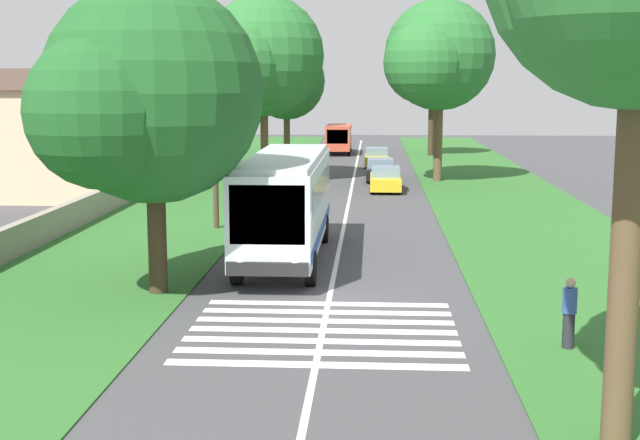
# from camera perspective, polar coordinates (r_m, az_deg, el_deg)

# --- Properties ---
(ground) EXTENTS (160.00, 160.00, 0.00)m
(ground) POSITION_cam_1_polar(r_m,az_deg,el_deg) (24.67, 0.52, -5.60)
(ground) COLOR #424244
(grass_verge_left) EXTENTS (120.00, 8.00, 0.04)m
(grass_verge_left) POSITION_cam_1_polar(r_m,az_deg,el_deg) (40.44, -10.05, 0.06)
(grass_verge_left) COLOR #2D6628
(grass_verge_left) RESTS_ON ground
(grass_verge_right) EXTENTS (120.00, 8.00, 0.04)m
(grass_verge_right) POSITION_cam_1_polar(r_m,az_deg,el_deg) (39.94, 13.48, -0.16)
(grass_verge_right) COLOR #2D6628
(grass_verge_right) RESTS_ON ground
(centre_line) EXTENTS (110.00, 0.16, 0.01)m
(centre_line) POSITION_cam_1_polar(r_m,az_deg,el_deg) (39.35, 1.64, -0.07)
(centre_line) COLOR silver
(centre_line) RESTS_ON ground
(coach_bus) EXTENTS (11.16, 2.62, 3.73)m
(coach_bus) POSITION_cam_1_polar(r_m,az_deg,el_deg) (30.53, -2.24, 1.34)
(coach_bus) COLOR silver
(coach_bus) RESTS_ON ground
(zebra_crossing) EXTENTS (5.85, 6.80, 0.01)m
(zebra_crossing) POSITION_cam_1_polar(r_m,az_deg,el_deg) (22.20, 0.17, -7.27)
(zebra_crossing) COLOR silver
(zebra_crossing) RESTS_ON ground
(trailing_car_0) EXTENTS (4.30, 1.78, 1.43)m
(trailing_car_0) POSITION_cam_1_polar(r_m,az_deg,el_deg) (50.33, 4.32, 2.67)
(trailing_car_0) COLOR gold
(trailing_car_0) RESTS_ON ground
(trailing_car_1) EXTENTS (4.30, 1.78, 1.43)m
(trailing_car_1) POSITION_cam_1_polar(r_m,az_deg,el_deg) (55.56, 3.98, 3.27)
(trailing_car_1) COLOR black
(trailing_car_1) RESTS_ON ground
(trailing_car_2) EXTENTS (4.30, 1.78, 1.43)m
(trailing_car_2) POSITION_cam_1_polar(r_m,az_deg,el_deg) (64.77, 3.75, 4.09)
(trailing_car_2) COLOR gold
(trailing_car_2) RESTS_ON ground
(trailing_minibus_0) EXTENTS (6.00, 2.14, 2.53)m
(trailing_minibus_0) POSITION_cam_1_polar(r_m,az_deg,el_deg) (76.24, 1.24, 5.52)
(trailing_minibus_0) COLOR #CC4C33
(trailing_minibus_0) RESTS_ON ground
(roadside_tree_left_0) EXTENTS (9.70, 7.69, 11.55)m
(roadside_tree_left_0) POSITION_cam_1_polar(r_m,az_deg,el_deg) (54.78, -3.99, 10.43)
(roadside_tree_left_0) COLOR brown
(roadside_tree_left_0) RESTS_ON grass_verge_left
(roadside_tree_left_1) EXTENTS (7.98, 6.44, 9.12)m
(roadside_tree_left_1) POSITION_cam_1_polar(r_m,az_deg,el_deg) (25.88, -11.21, 7.78)
(roadside_tree_left_1) COLOR #3D2D1E
(roadside_tree_left_1) RESTS_ON grass_verge_left
(roadside_tree_left_2) EXTENTS (7.99, 6.53, 9.54)m
(roadside_tree_left_2) POSITION_cam_1_polar(r_m,az_deg,el_deg) (74.61, -2.34, 8.95)
(roadside_tree_left_2) COLOR #4C3826
(roadside_tree_left_2) RESTS_ON grass_verge_left
(roadside_tree_right_0) EXTENTS (8.84, 6.97, 11.31)m
(roadside_tree_right_0) POSITION_cam_1_polar(r_m,az_deg,el_deg) (55.38, 7.63, 10.45)
(roadside_tree_right_0) COLOR brown
(roadside_tree_right_0) RESTS_ON grass_verge_right
(roadside_tree_right_2) EXTENTS (6.61, 5.44, 10.18)m
(roadside_tree_right_2) POSITION_cam_1_polar(r_m,az_deg,el_deg) (75.05, 7.29, 9.80)
(roadside_tree_right_2) COLOR #3D2D1E
(roadside_tree_right_2) RESTS_ON grass_verge_right
(utility_pole) EXTENTS (0.24, 1.40, 7.61)m
(utility_pole) POSITION_cam_1_polar(r_m,az_deg,el_deg) (37.10, -6.92, 5.51)
(utility_pole) COLOR #473828
(utility_pole) RESTS_ON grass_verge_left
(roadside_wall) EXTENTS (70.00, 0.40, 1.16)m
(roadside_wall) POSITION_cam_1_polar(r_m,az_deg,el_deg) (46.01, -12.75, 1.81)
(roadside_wall) COLOR gray
(roadside_wall) RESTS_ON grass_verge_left
(roadside_building) EXTENTS (9.71, 9.72, 6.91)m
(roadside_building) POSITION_cam_1_polar(r_m,az_deg,el_deg) (50.77, -17.42, 5.56)
(roadside_building) COLOR beige
(roadside_building) RESTS_ON ground
(pedestrian) EXTENTS (0.34, 0.34, 1.69)m
(pedestrian) POSITION_cam_1_polar(r_m,az_deg,el_deg) (21.26, 16.04, -5.84)
(pedestrian) COLOR #26262D
(pedestrian) RESTS_ON grass_verge_right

